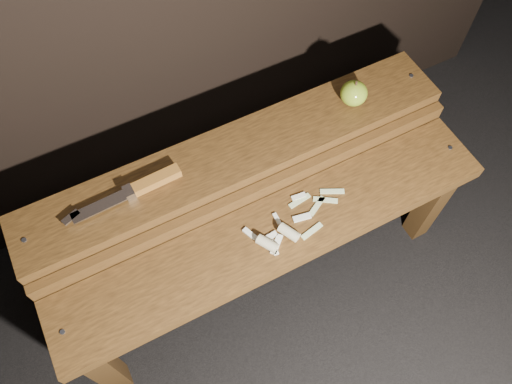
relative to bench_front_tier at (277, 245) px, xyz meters
name	(u,v)px	position (x,y,z in m)	size (l,w,h in m)	color
ground	(264,273)	(0.00, 0.06, -0.35)	(60.00, 60.00, 0.00)	black
bench_front_tier	(277,245)	(0.00, 0.00, 0.00)	(1.20, 0.20, 0.42)	#36210D
bench_rear_tier	(238,169)	(0.00, 0.23, 0.06)	(1.20, 0.21, 0.50)	#36210D
apple	(354,93)	(0.36, 0.23, 0.18)	(0.08, 0.08, 0.08)	olive
knife	(142,187)	(-0.26, 0.23, 0.16)	(0.31, 0.04, 0.03)	brown
apple_scraps	(285,231)	(0.02, 0.00, 0.08)	(0.30, 0.13, 0.03)	beige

